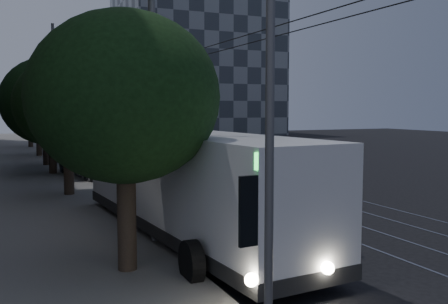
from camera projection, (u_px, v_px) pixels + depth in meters
ground at (263, 210)px, 19.23m from camera, size 120.00×120.00×0.00m
sidewalk at (30, 164)px, 34.42m from camera, size 5.00×90.00×0.15m
tram_rails at (168, 159)px, 38.46m from camera, size 4.52×90.00×0.02m
overhead_wires at (66, 115)px, 35.14m from camera, size 2.23×90.00×6.00m
building_distant_right at (196, 55)px, 75.55m from camera, size 22.00×18.00×24.00m
trolleybus at (184, 181)px, 15.13m from camera, size 3.64×12.49×5.63m
pickup_silver at (100, 162)px, 28.19m from camera, size 4.20×6.99×1.82m
car_white_a at (79, 155)px, 34.75m from camera, size 2.70×4.20×1.33m
car_white_b at (91, 154)px, 35.56m from camera, size 3.19×4.84×1.30m
car_white_c at (66, 146)px, 42.12m from camera, size 2.74×5.05×1.58m
car_white_d at (81, 143)px, 45.05m from camera, size 3.59×4.99×1.58m
tree_0 at (125, 98)px, 11.35m from camera, size 4.38×4.38×6.15m
tree_1 at (67, 104)px, 21.62m from camera, size 4.52×4.52×6.15m
tree_2 at (51, 101)px, 28.68m from camera, size 5.66×5.66×6.88m
tree_3 at (45, 106)px, 33.03m from camera, size 3.97×3.97×5.86m
tree_4 at (38, 99)px, 39.52m from camera, size 5.41×5.41×7.12m
tree_5 at (29, 106)px, 48.64m from camera, size 4.35×4.35×6.17m
streetlamp_near at (166, 14)px, 13.92m from camera, size 2.62×0.44×10.96m
streetlamp_far at (60, 81)px, 33.92m from camera, size 2.34×0.44×9.61m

